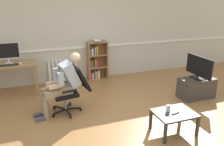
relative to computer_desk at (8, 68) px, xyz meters
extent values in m
plane|color=olive|center=(2.00, -2.15, -0.65)|extent=(18.00, 18.00, 0.00)
cube|color=beige|center=(2.00, 0.50, 0.70)|extent=(12.00, 0.10, 2.70)
cube|color=white|center=(2.00, 0.44, 0.27)|extent=(12.00, 0.03, 0.05)
cube|color=#9E7547|center=(0.60, -0.29, -0.29)|extent=(0.06, 0.06, 0.72)
cube|color=#9E7547|center=(0.60, 0.29, -0.29)|extent=(0.06, 0.06, 0.72)
cube|color=#9E7547|center=(0.00, 0.00, 0.09)|extent=(1.29, 0.67, 0.04)
cube|color=silver|center=(0.05, 0.06, 0.11)|extent=(0.18, 0.14, 0.01)
cube|color=silver|center=(0.05, 0.08, 0.17)|extent=(0.04, 0.02, 0.10)
cube|color=silver|center=(0.05, 0.08, 0.40)|extent=(0.53, 0.02, 0.38)
cube|color=black|center=(0.05, 0.07, 0.40)|extent=(0.49, 0.00, 0.34)
cube|color=black|center=(0.04, -0.14, 0.11)|extent=(0.42, 0.12, 0.02)
cube|color=white|center=(0.31, -0.12, 0.12)|extent=(0.06, 0.10, 0.03)
cube|color=olive|center=(2.02, 0.27, -0.11)|extent=(0.03, 0.28, 1.09)
cube|color=olive|center=(2.54, 0.27, -0.11)|extent=(0.03, 0.28, 1.09)
cube|color=olive|center=(2.28, 0.41, -0.11)|extent=(0.52, 0.02, 1.09)
cube|color=olive|center=(2.28, 0.27, -0.64)|extent=(0.49, 0.28, 0.03)
cube|color=olive|center=(2.28, 0.27, -0.28)|extent=(0.49, 0.28, 0.03)
cube|color=olive|center=(2.28, 0.27, 0.07)|extent=(0.49, 0.28, 0.03)
cube|color=olive|center=(2.28, 0.27, 0.42)|extent=(0.49, 0.28, 0.03)
cube|color=red|center=(2.07, 0.26, -0.53)|extent=(0.05, 0.19, 0.19)
cube|color=red|center=(2.07, 0.29, -0.17)|extent=(0.05, 0.19, 0.20)
cube|color=#6699A3|center=(2.07, 0.28, 0.16)|extent=(0.03, 0.19, 0.15)
cube|color=beige|center=(2.12, 0.25, -0.52)|extent=(0.05, 0.19, 0.20)
cube|color=#38844C|center=(2.12, 0.26, -0.17)|extent=(0.04, 0.19, 0.20)
cube|color=white|center=(2.12, 0.26, 0.18)|extent=(0.04, 0.19, 0.18)
cube|color=white|center=(2.21, 0.29, -0.51)|extent=(0.03, 0.19, 0.23)
cube|color=gold|center=(2.21, 0.28, -0.16)|extent=(0.05, 0.19, 0.22)
cube|color=beige|center=(2.21, 0.28, 0.19)|extent=(0.03, 0.19, 0.21)
cube|color=orange|center=(2.26, 0.27, -0.51)|extent=(0.04, 0.19, 0.22)
cube|color=#89428E|center=(2.22, 0.27, -0.18)|extent=(0.03, 0.19, 0.19)
cube|color=gold|center=(2.26, 0.26, 0.20)|extent=(0.03, 0.19, 0.24)
cube|color=white|center=(2.29, 0.27, -0.50)|extent=(0.04, 0.19, 0.24)
cube|color=red|center=(2.26, 0.28, -0.19)|extent=(0.04, 0.19, 0.16)
cube|color=#2D519E|center=(2.31, 0.31, 0.45)|extent=(0.16, 0.22, 0.02)
cube|color=white|center=(2.27, 0.25, 0.47)|extent=(0.16, 0.22, 0.02)
cube|color=white|center=(0.97, 0.39, -0.34)|extent=(0.08, 0.08, 0.63)
cube|color=white|center=(1.07, 0.39, -0.34)|extent=(0.08, 0.08, 0.63)
cube|color=white|center=(1.17, 0.39, -0.34)|extent=(0.08, 0.08, 0.63)
cube|color=white|center=(1.27, 0.39, -0.34)|extent=(0.08, 0.08, 0.63)
cube|color=white|center=(1.37, 0.39, -0.34)|extent=(0.08, 0.08, 0.63)
cube|color=white|center=(1.47, 0.39, -0.34)|extent=(0.08, 0.08, 0.63)
cube|color=white|center=(1.58, 0.39, -0.34)|extent=(0.08, 0.08, 0.63)
cube|color=white|center=(1.68, 0.39, -0.34)|extent=(0.08, 0.08, 0.63)
cube|color=black|center=(1.13, -1.54, -0.59)|extent=(0.08, 0.30, 0.02)
cylinder|color=black|center=(1.15, -1.69, -0.62)|extent=(0.03, 0.06, 0.06)
cube|color=black|center=(1.25, -1.42, -0.59)|extent=(0.30, 0.08, 0.02)
cylinder|color=black|center=(1.40, -1.44, -0.62)|extent=(0.06, 0.03, 0.06)
cube|color=black|center=(1.17, -1.26, -0.59)|extent=(0.17, 0.28, 0.02)
cylinder|color=black|center=(1.24, -1.13, -0.62)|extent=(0.05, 0.06, 0.06)
cube|color=black|center=(1.00, -1.29, -0.59)|extent=(0.24, 0.24, 0.02)
cylinder|color=black|center=(0.89, -1.18, -0.62)|extent=(0.05, 0.06, 0.06)
cube|color=black|center=(0.97, -1.46, -0.59)|extent=(0.28, 0.17, 0.02)
cylinder|color=black|center=(0.84, -1.53, -0.62)|extent=(0.06, 0.04, 0.06)
cylinder|color=gray|center=(1.11, -1.39, -0.43)|extent=(0.05, 0.05, 0.30)
cube|color=black|center=(1.11, -1.39, -0.24)|extent=(0.52, 0.52, 0.07)
cube|color=black|center=(1.46, -1.34, 0.04)|extent=(0.37, 0.48, 0.53)
cube|color=black|center=(1.09, -1.13, -0.10)|extent=(0.28, 0.09, 0.03)
cube|color=black|center=(1.16, -1.65, -0.10)|extent=(0.28, 0.09, 0.03)
cube|color=#937F60|center=(1.11, -1.39, -0.14)|extent=(0.31, 0.38, 0.14)
cube|color=#A3B2C1|center=(1.23, -1.37, 0.16)|extent=(0.41, 0.39, 0.52)
sphere|color=beige|center=(1.36, -1.35, 0.47)|extent=(0.20, 0.20, 0.20)
cube|color=white|center=(0.83, -1.43, -0.04)|extent=(0.15, 0.06, 0.02)
cube|color=#937F60|center=(0.88, -1.33, -0.17)|extent=(0.43, 0.19, 0.13)
cylinder|color=#937F60|center=(0.68, -1.36, -0.42)|extent=(0.10, 0.10, 0.46)
cube|color=#4C4C51|center=(0.58, -1.37, -0.62)|extent=(0.23, 0.12, 0.06)
cube|color=#937F60|center=(0.91, -1.52, -0.17)|extent=(0.43, 0.19, 0.13)
cylinder|color=#937F60|center=(0.71, -1.55, -0.42)|extent=(0.10, 0.10, 0.46)
cube|color=#4C4C51|center=(0.61, -1.57, -0.62)|extent=(0.23, 0.12, 0.06)
cube|color=#A3B2C1|center=(0.98, -1.25, 0.14)|extent=(0.11, 0.09, 0.26)
cube|color=beige|center=(0.89, -1.33, -0.02)|extent=(0.25, 0.11, 0.07)
cube|color=#A3B2C1|center=(1.03, -1.57, 0.14)|extent=(0.11, 0.09, 0.26)
cube|color=beige|center=(0.92, -1.52, -0.02)|extent=(0.25, 0.11, 0.07)
cube|color=#3D3833|center=(4.09, -1.70, -0.42)|extent=(0.81, 0.42, 0.47)
cube|color=black|center=(4.09, -1.70, -0.17)|extent=(0.21, 0.32, 0.02)
cylinder|color=black|center=(4.09, -1.70, -0.13)|extent=(0.04, 0.04, 0.05)
cube|color=black|center=(4.09, -1.70, 0.11)|extent=(0.06, 0.79, 0.45)
cube|color=white|center=(4.11, -1.70, 0.11)|extent=(0.02, 0.74, 0.41)
cube|color=#332D28|center=(2.44, -3.00, -0.48)|extent=(0.04, 0.04, 0.35)
cube|color=#332D28|center=(3.07, -3.00, -0.48)|extent=(0.04, 0.04, 0.35)
cube|color=#332D28|center=(3.07, -2.52, -0.48)|extent=(0.04, 0.04, 0.35)
cube|color=#332D28|center=(2.44, -2.52, -0.48)|extent=(0.04, 0.04, 0.35)
cube|color=#332D28|center=(2.75, -2.76, -0.28)|extent=(0.69, 0.53, 0.03)
cylinder|color=silver|center=(2.66, -2.70, -0.21)|extent=(0.07, 0.07, 0.12)
cube|color=black|center=(2.75, -2.80, -0.26)|extent=(0.15, 0.07, 0.02)
camera|label=1|loc=(0.57, -5.66, 1.61)|focal=36.60mm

